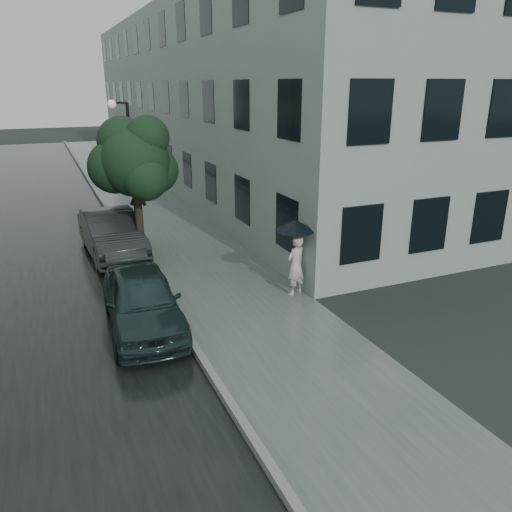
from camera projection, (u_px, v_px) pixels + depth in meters
name	position (u px, v px, depth m)	size (l,w,h in m)	color
ground	(268.00, 341.00, 10.73)	(120.00, 120.00, 0.00)	black
sidewalk	(156.00, 213.00, 21.22)	(3.50, 60.00, 0.01)	slate
kerb_near	(111.00, 216.00, 20.52)	(0.15, 60.00, 0.15)	slate
asphalt_road	(19.00, 227.00, 19.23)	(6.85, 60.00, 0.00)	black
building_near	(212.00, 97.00, 28.21)	(7.02, 36.00, 9.00)	gray
pedestrian	(296.00, 265.00, 12.84)	(0.58, 0.38, 1.60)	beige
umbrella	(295.00, 225.00, 12.51)	(1.39, 1.39, 1.12)	black
street_tree	(134.00, 161.00, 14.63)	(2.67, 2.42, 4.40)	#332619
lamp_post	(127.00, 153.00, 19.33)	(0.83, 0.44, 4.66)	black
car_near	(142.00, 300.00, 11.11)	(1.58, 3.92, 1.34)	#1A2B2C
car_far	(112.00, 234.00, 15.83)	(1.51, 4.33, 1.43)	black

